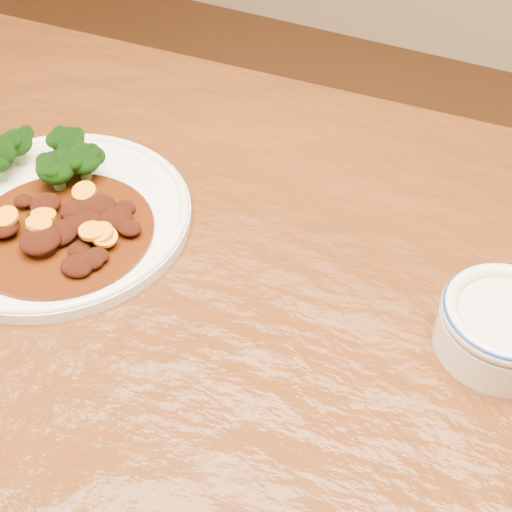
% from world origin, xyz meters
% --- Properties ---
extents(dining_table, '(1.54, 0.97, 0.75)m').
position_xyz_m(dining_table, '(0.00, 0.00, 0.67)').
color(dining_table, '#51250E').
rests_on(dining_table, ground).
extents(dinner_plate, '(0.30, 0.30, 0.02)m').
position_xyz_m(dinner_plate, '(-0.24, 0.05, 0.76)').
color(dinner_plate, white).
rests_on(dinner_plate, dining_table).
extents(broccoli_florets, '(0.13, 0.10, 0.05)m').
position_xyz_m(broccoli_florets, '(-0.28, 0.10, 0.79)').
color(broccoli_florets, '#5B8947').
rests_on(broccoli_florets, dinner_plate).
extents(mince_stew, '(0.20, 0.20, 0.03)m').
position_xyz_m(mince_stew, '(-0.21, 0.02, 0.77)').
color(mince_stew, '#401B06').
rests_on(mince_stew, dinner_plate).
extents(dip_bowl, '(0.12, 0.12, 0.05)m').
position_xyz_m(dip_bowl, '(0.24, 0.09, 0.78)').
color(dip_bowl, beige).
rests_on(dip_bowl, dining_table).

